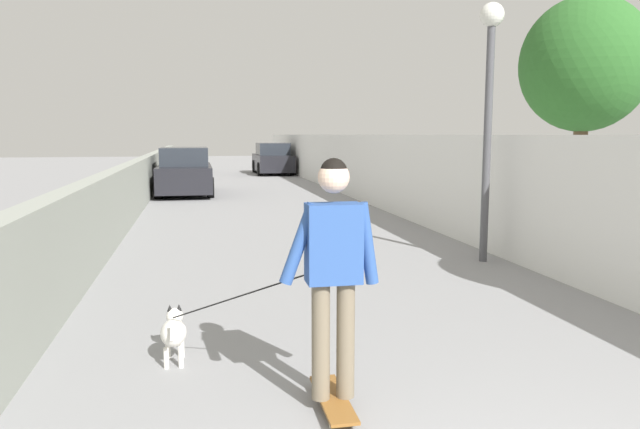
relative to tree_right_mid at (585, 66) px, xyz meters
The scene contains 10 objects.
ground_plane 8.61m from the tree_right_mid, 36.02° to the left, with size 80.00×80.00×0.00m, color gray.
wall_left 9.45m from the tree_right_mid, 60.45° to the left, with size 48.00×0.30×1.29m, color #999E93.
fence_right 5.20m from the tree_right_mid, 18.59° to the left, with size 48.00×0.30×1.95m, color white.
tree_right_mid is the anchor object (origin of this frame).
lamp_post 2.21m from the tree_right_mid, 108.22° to the left, with size 0.36×0.36×3.89m.
skateboard 8.07m from the tree_right_mid, 132.94° to the left, with size 0.80×0.21×0.08m.
person_skateboarder 7.75m from the tree_right_mid, 132.94° to the left, with size 0.22×0.71×1.72m.
dog 8.21m from the tree_right_mid, 120.78° to the left, with size 1.45×1.27×1.06m.
car_near 13.10m from the tree_right_mid, 31.81° to the left, with size 4.07×1.80×1.54m.
car_far 20.91m from the tree_right_mid, ahead, with size 4.08×1.80×1.54m.
Camera 1 is at (-1.55, 1.66, 1.96)m, focal length 33.34 mm.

